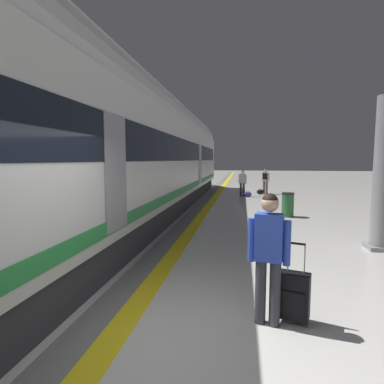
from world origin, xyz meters
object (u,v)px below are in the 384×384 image
(high_speed_train, at_px, (133,149))
(passenger_near, at_px, (242,181))
(rolling_suitcase_foreground, at_px, (294,296))
(duffel_bag_mid, at_px, (260,192))
(platform_pillar, at_px, (383,177))
(passenger_mid, at_px, (265,179))
(duffel_bag_near, at_px, (248,194))
(traveller_foreground, at_px, (269,249))
(waste_bin, at_px, (288,205))

(high_speed_train, xyz_separation_m, passenger_near, (3.65, 8.29, -1.58))
(rolling_suitcase_foreground, height_order, duffel_bag_mid, rolling_suitcase_foreground)
(passenger_near, bearing_deg, platform_pillar, -72.73)
(platform_pillar, bearing_deg, passenger_mid, 98.60)
(duffel_bag_mid, bearing_deg, duffel_bag_near, -117.43)
(passenger_mid, relative_size, duffel_bag_mid, 3.68)
(traveller_foreground, height_order, rolling_suitcase_foreground, traveller_foreground)
(traveller_foreground, xyz_separation_m, rolling_suitcase_foreground, (0.35, 0.10, -0.63))
(traveller_foreground, bearing_deg, passenger_mid, 86.09)
(platform_pillar, bearing_deg, traveller_foreground, -126.59)
(rolling_suitcase_foreground, height_order, platform_pillar, platform_pillar)
(high_speed_train, xyz_separation_m, duffel_bag_mid, (4.76, 9.63, -2.35))
(duffel_bag_mid, relative_size, platform_pillar, 0.12)
(rolling_suitcase_foreground, bearing_deg, passenger_near, 92.75)
(traveller_foreground, bearing_deg, passenger_near, 91.34)
(duffel_bag_near, bearing_deg, passenger_near, 149.79)
(waste_bin, bearing_deg, duffel_bag_mid, 94.32)
(passenger_near, bearing_deg, high_speed_train, -113.75)
(passenger_near, xyz_separation_m, duffel_bag_near, (0.32, -0.19, -0.77))
(platform_pillar, relative_size, waste_bin, 3.96)
(high_speed_train, distance_m, rolling_suitcase_foreground, 7.67)
(traveller_foreground, distance_m, rolling_suitcase_foreground, 0.73)
(duffel_bag_mid, bearing_deg, passenger_mid, 39.12)
(duffel_bag_near, xyz_separation_m, platform_pillar, (2.92, -10.24, 1.57))
(duffel_bag_mid, distance_m, platform_pillar, 12.06)
(traveller_foreground, xyz_separation_m, passenger_near, (-0.33, 14.35, -0.07))
(traveller_foreground, relative_size, duffel_bag_near, 3.90)
(waste_bin, bearing_deg, rolling_suitcase_foreground, -97.24)
(high_speed_train, bearing_deg, passenger_mid, 62.83)
(rolling_suitcase_foreground, xyz_separation_m, waste_bin, (1.01, 7.92, 0.09))
(duffel_bag_near, distance_m, waste_bin, 6.30)
(duffel_bag_near, relative_size, platform_pillar, 0.12)
(passenger_near, height_order, duffel_bag_near, passenger_near)
(passenger_near, height_order, duffel_bag_mid, passenger_near)
(passenger_mid, distance_m, waste_bin, 7.94)
(traveller_foreground, height_order, duffel_bag_mid, traveller_foreground)
(traveller_foreground, xyz_separation_m, passenger_mid, (1.09, 15.94, -0.04))
(high_speed_train, bearing_deg, duffel_bag_near, 63.91)
(high_speed_train, bearing_deg, platform_pillar, -17.25)
(high_speed_train, height_order, passenger_mid, high_speed_train)
(high_speed_train, bearing_deg, waste_bin, 20.17)
(high_speed_train, distance_m, duffel_bag_near, 9.32)
(high_speed_train, xyz_separation_m, rolling_suitcase_foreground, (4.33, -5.96, -2.14))
(traveller_foreground, height_order, waste_bin, traveller_foreground)
(passenger_near, relative_size, passenger_mid, 0.98)
(waste_bin, bearing_deg, high_speed_train, -159.83)
(passenger_mid, relative_size, waste_bin, 1.78)
(duffel_bag_near, bearing_deg, duffel_bag_mid, 62.57)
(high_speed_train, bearing_deg, traveller_foreground, -56.67)
(traveller_foreground, distance_m, duffel_bag_mid, 15.73)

